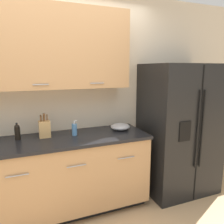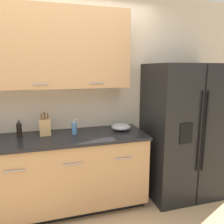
% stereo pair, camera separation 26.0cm
% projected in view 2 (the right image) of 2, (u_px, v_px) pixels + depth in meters
% --- Properties ---
extents(wall_back, '(10.00, 0.39, 2.60)m').
position_uv_depth(wall_back, '(52.00, 85.00, 2.64)').
color(wall_back, beige).
rests_on(wall_back, ground_plane).
extents(counter_unit, '(2.34, 0.64, 0.91)m').
position_uv_depth(counter_unit, '(46.00, 175.00, 2.53)').
color(counter_unit, black).
rests_on(counter_unit, ground_plane).
extents(refrigerator, '(0.96, 0.75, 1.73)m').
position_uv_depth(refrigerator, '(184.00, 131.00, 2.88)').
color(refrigerator, black).
rests_on(refrigerator, ground_plane).
extents(knife_block, '(0.12, 0.10, 0.27)m').
position_uv_depth(knife_block, '(45.00, 127.00, 2.52)').
color(knife_block, tan).
rests_on(knife_block, counter_unit).
extents(soap_dispenser, '(0.07, 0.06, 0.18)m').
position_uv_depth(soap_dispenser, '(74.00, 128.00, 2.56)').
color(soap_dispenser, '#4C7FB2').
rests_on(soap_dispenser, counter_unit).
extents(oil_bottle, '(0.06, 0.06, 0.19)m').
position_uv_depth(oil_bottle, '(19.00, 129.00, 2.46)').
color(oil_bottle, black).
rests_on(oil_bottle, counter_unit).
extents(mixing_bowl, '(0.24, 0.24, 0.08)m').
position_uv_depth(mixing_bowl, '(121.00, 127.00, 2.75)').
color(mixing_bowl, '#A3A3A5').
rests_on(mixing_bowl, counter_unit).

